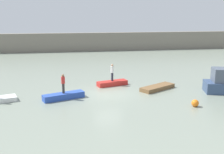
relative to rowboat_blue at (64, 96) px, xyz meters
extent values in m
plane|color=gray|center=(4.01, 0.95, -0.26)|extent=(120.00, 120.00, 0.00)
cube|color=gray|center=(4.01, 30.51, 1.50)|extent=(80.00, 1.20, 3.52)
cube|color=#4C5666|center=(14.77, -0.35, 1.40)|extent=(2.44, 2.17, 1.29)
cube|color=#2B4CAD|center=(0.00, 0.00, 0.00)|extent=(3.69, 2.10, 0.53)
cube|color=red|center=(4.92, 3.88, -0.03)|extent=(3.27, 1.79, 0.48)
cube|color=brown|center=(9.02, 1.62, -0.07)|extent=(3.91, 3.01, 0.38)
cylinder|color=#232838|center=(4.92, 3.88, 0.65)|extent=(0.22, 0.22, 0.87)
cylinder|color=white|center=(4.92, 3.88, 1.41)|extent=(0.32, 0.32, 0.65)
sphere|color=tan|center=(4.92, 3.88, 1.86)|extent=(0.25, 0.25, 0.25)
cylinder|color=#38332D|center=(0.00, 0.00, 0.70)|extent=(0.22, 0.22, 0.87)
cylinder|color=red|center=(0.00, 0.00, 1.42)|extent=(0.32, 0.32, 0.58)
sphere|color=#936B4C|center=(0.00, 0.00, 1.83)|extent=(0.23, 0.23, 0.23)
sphere|color=orange|center=(10.34, -3.76, 0.03)|extent=(0.59, 0.59, 0.59)
camera|label=1|loc=(0.32, -23.61, 7.09)|focal=44.89mm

